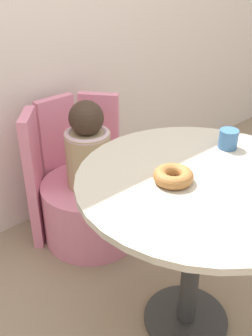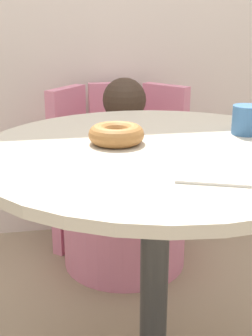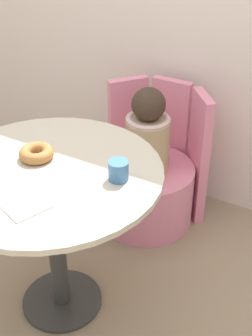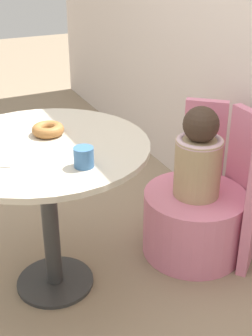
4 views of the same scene
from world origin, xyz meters
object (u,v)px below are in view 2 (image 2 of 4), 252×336
(round_table, at_px, (156,197))
(donut, at_px, (116,134))
(child_figure, at_px, (124,139))
(cup, at_px, (246,120))
(tub_chair, at_px, (124,225))

(round_table, distance_m, donut, 0.19)
(child_figure, xyz_separation_m, cup, (0.21, -0.66, 0.22))
(tub_chair, distance_m, donut, 0.92)
(tub_chair, bearing_deg, child_figure, 180.00)
(round_table, xyz_separation_m, donut, (-0.09, 0.05, 0.16))
(round_table, xyz_separation_m, cup, (0.27, 0.08, 0.17))
(tub_chair, height_order, donut, donut)
(cup, bearing_deg, child_figure, 107.79)
(round_table, height_order, cup, cup)
(round_table, xyz_separation_m, tub_chair, (0.05, 0.74, -0.43))
(tub_chair, height_order, cup, cup)
(donut, xyz_separation_m, cup, (0.36, 0.03, 0.02))
(donut, relative_size, cup, 1.81)
(tub_chair, bearing_deg, cup, -72.21)
(child_figure, bearing_deg, tub_chair, 0.00)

